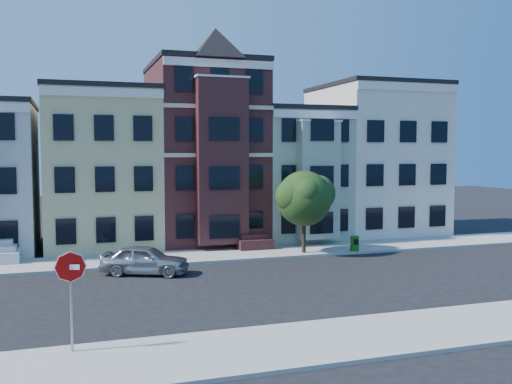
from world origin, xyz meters
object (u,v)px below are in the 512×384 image
object	(u,v)px
street_tree	(304,202)
parked_car	(145,260)
newspaper_box	(355,243)
stop_sign	(71,295)

from	to	relation	value
street_tree	parked_car	size ratio (longest dim) A/B	1.38
parked_car	newspaper_box	size ratio (longest dim) A/B	4.76
newspaper_box	stop_sign	xyz separation A→B (m)	(-16.51, -12.92, 1.28)
parked_car	stop_sign	xyz separation A→B (m)	(-3.59, -10.97, 1.14)
newspaper_box	stop_sign	world-z (taller)	stop_sign
newspaper_box	stop_sign	size ratio (longest dim) A/B	0.27
newspaper_box	street_tree	bearing A→B (deg)	179.34
parked_car	stop_sign	bearing A→B (deg)	-174.27
parked_car	newspaper_box	bearing A→B (deg)	-57.54
street_tree	newspaper_box	size ratio (longest dim) A/B	6.56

